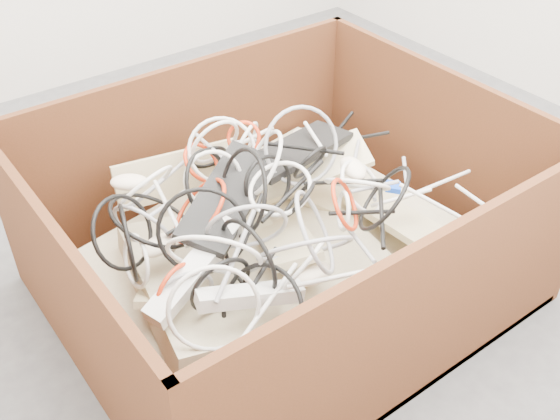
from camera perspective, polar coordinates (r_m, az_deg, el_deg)
ground at (r=2.43m, az=1.17°, el=-0.41°), size 3.00×3.00×0.00m
cardboard_box at (r=2.04m, az=-0.10°, el=-4.06°), size 1.33×1.10×0.59m
keyboard_pile at (r=1.99m, az=0.36°, el=-0.48°), size 0.93×0.96×0.36m
mice_scatter at (r=1.91m, az=-2.22°, el=1.11°), size 0.79×0.63×0.18m
power_strip_left at (r=1.69m, az=-7.37°, el=-5.11°), size 0.34×0.17×0.14m
power_strip_right at (r=1.63m, az=-2.57°, el=-7.35°), size 0.27×0.13×0.09m
vga_plug at (r=2.01m, az=9.68°, el=1.98°), size 0.06×0.06×0.03m
cable_tangle at (r=1.78m, az=-3.32°, el=-0.46°), size 1.18×0.83×0.48m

